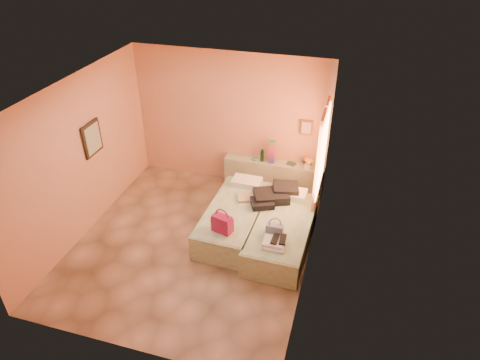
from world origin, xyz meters
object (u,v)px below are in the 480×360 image
at_px(bed_left, 235,219).
at_px(towel_stack, 275,244).
at_px(water_bottle, 262,155).
at_px(green_book, 291,164).
at_px(bed_right, 282,233).
at_px(headboard_ledge, 273,176).
at_px(magenta_handbag, 222,223).
at_px(flower_vase, 308,162).
at_px(blue_handbag, 275,229).

bearing_deg(bed_left, towel_stack, -40.53).
bearing_deg(towel_stack, water_bottle, 108.48).
bearing_deg(green_book, bed_right, -65.51).
height_order(bed_left, towel_stack, towel_stack).
xyz_separation_m(headboard_ledge, water_bottle, (-0.25, -0.02, 0.45)).
height_order(green_book, magenta_handbag, magenta_handbag).
xyz_separation_m(water_bottle, green_book, (0.60, 0.03, -0.11)).
height_order(bed_left, flower_vase, flower_vase).
distance_m(bed_left, flower_vase, 1.91).
height_order(headboard_ledge, bed_left, headboard_ledge).
height_order(water_bottle, towel_stack, water_bottle).
distance_m(bed_right, towel_stack, 0.71).
height_order(water_bottle, green_book, water_bottle).
distance_m(bed_left, green_book, 1.76).
relative_size(bed_left, bed_right, 1.00).
relative_size(green_book, blue_handbag, 0.59).
height_order(headboard_ledge, magenta_handbag, magenta_handbag).
bearing_deg(water_bottle, bed_left, -94.60).
distance_m(bed_right, magenta_handbag, 1.12).
distance_m(bed_right, green_book, 1.76).
bearing_deg(headboard_ledge, bed_left, -103.68).
height_order(headboard_ledge, towel_stack, headboard_ledge).
height_order(green_book, blue_handbag, blue_handbag).
relative_size(water_bottle, green_book, 1.51).
distance_m(headboard_ledge, bed_right, 1.78).
bearing_deg(water_bottle, green_book, 2.64).
distance_m(magenta_handbag, towel_stack, 0.93).
distance_m(bed_right, blue_handbag, 0.49).
height_order(flower_vase, towel_stack, flower_vase).
relative_size(headboard_ledge, towel_stack, 5.86).
height_order(magenta_handbag, towel_stack, magenta_handbag).
distance_m(water_bottle, flower_vase, 0.93).
bearing_deg(blue_handbag, magenta_handbag, -169.01).
bearing_deg(water_bottle, flower_vase, -1.35).
bearing_deg(towel_stack, flower_vase, 86.18).
bearing_deg(magenta_handbag, towel_stack, 6.77).
height_order(bed_left, water_bottle, water_bottle).
bearing_deg(flower_vase, magenta_handbag, -116.23).
height_order(headboard_ledge, bed_right, headboard_ledge).
height_order(bed_left, bed_right, same).
bearing_deg(headboard_ledge, towel_stack, -77.40).
height_order(water_bottle, magenta_handbag, water_bottle).
bearing_deg(bed_right, flower_vase, 86.10).
bearing_deg(bed_right, water_bottle, 116.26).
height_order(blue_handbag, towel_stack, blue_handbag).
bearing_deg(green_book, towel_stack, -67.09).
distance_m(headboard_ledge, magenta_handbag, 2.27).
height_order(green_book, flower_vase, flower_vase).
height_order(bed_right, towel_stack, towel_stack).
bearing_deg(towel_stack, headboard_ledge, 102.60).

